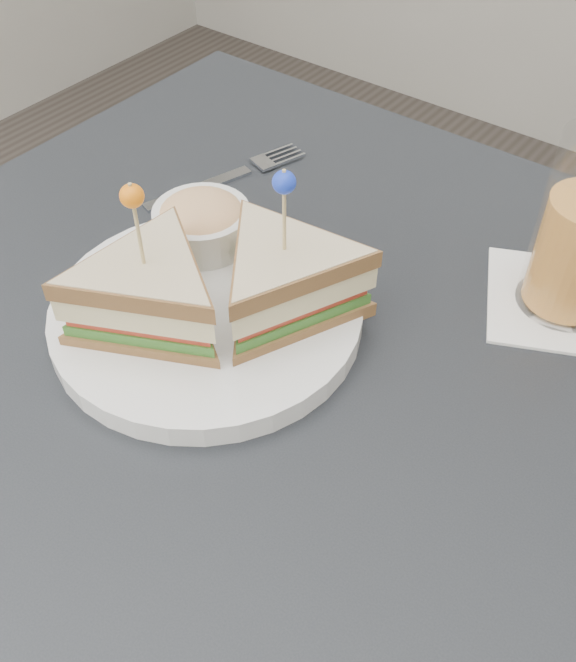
# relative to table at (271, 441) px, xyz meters

# --- Properties ---
(table) EXTENTS (0.80, 0.80, 0.75)m
(table) POSITION_rel_table_xyz_m (0.00, 0.00, 0.00)
(table) COLOR black
(table) RESTS_ON ground
(plate_meal) EXTENTS (0.29, 0.27, 0.15)m
(plate_meal) POSITION_rel_table_xyz_m (-0.07, 0.02, 0.12)
(plate_meal) COLOR white
(plate_meal) RESTS_ON table
(cutlery_fork) EXTENTS (0.07, 0.18, 0.01)m
(cutlery_fork) POSITION_rel_table_xyz_m (-0.20, 0.19, 0.08)
(cutlery_fork) COLOR #B4B8BF
(cutlery_fork) RESTS_ON table
(cutlery_knife) EXTENTS (0.16, 0.17, 0.01)m
(cutlery_knife) POSITION_rel_table_xyz_m (-0.12, 0.07, 0.08)
(cutlery_knife) COLOR white
(cutlery_knife) RESTS_ON table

